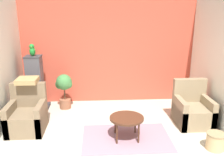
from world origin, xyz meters
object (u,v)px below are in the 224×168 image
(potted_plant, at_px, (64,87))
(armchair_right, at_px, (192,111))
(wicker_basket, at_px, (216,141))
(parrot, at_px, (32,50))
(coffee_table, at_px, (127,119))
(armchair_left, at_px, (27,117))
(birdcage, at_px, (36,85))

(potted_plant, bearing_deg, armchair_right, -20.43)
(armchair_right, height_order, wicker_basket, armchair_right)
(armchair_right, distance_m, parrot, 3.99)
(coffee_table, height_order, parrot, parrot)
(potted_plant, distance_m, wicker_basket, 3.71)
(coffee_table, relative_size, armchair_left, 0.69)
(coffee_table, xyz_separation_m, potted_plant, (-1.40, 1.67, 0.16))
(coffee_table, xyz_separation_m, wicker_basket, (1.58, -0.50, -0.24))
(wicker_basket, bearing_deg, birdcage, 149.79)
(parrot, xyz_separation_m, wicker_basket, (3.68, -2.15, -1.35))
(coffee_table, distance_m, parrot, 2.89)
(armchair_right, distance_m, birdcage, 3.81)
(armchair_right, relative_size, wicker_basket, 2.81)
(parrot, relative_size, wicker_basket, 0.86)
(armchair_left, distance_m, armchair_right, 3.59)
(parrot, height_order, potted_plant, parrot)
(armchair_right, bearing_deg, parrot, 163.54)
(armchair_left, height_order, birdcage, birdcage)
(coffee_table, relative_size, parrot, 2.25)
(birdcage, relative_size, wicker_basket, 4.02)
(armchair_left, relative_size, potted_plant, 1.07)
(wicker_basket, bearing_deg, parrot, 149.76)
(birdcage, bearing_deg, parrot, 90.00)
(coffee_table, xyz_separation_m, armchair_right, (1.54, 0.57, -0.11))
(birdcage, xyz_separation_m, wicker_basket, (3.68, -2.15, -0.47))
(coffee_table, height_order, birdcage, birdcage)
(birdcage, height_order, wicker_basket, birdcage)
(potted_plant, height_order, wicker_basket, potted_plant)
(parrot, distance_m, potted_plant, 1.18)
(armchair_left, relative_size, armchair_right, 1.00)
(parrot, xyz_separation_m, potted_plant, (0.70, 0.02, -0.94))
(potted_plant, bearing_deg, wicker_basket, -36.01)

